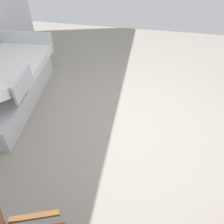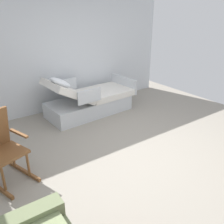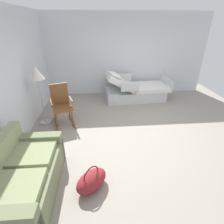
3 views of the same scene
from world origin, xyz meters
The scene contains 4 objects.
ground_plane centered at (0.00, 0.00, 0.00)m, with size 6.75×6.75×0.00m, color gray.
side_wall centered at (2.69, 0.00, 1.35)m, with size 0.10×5.60×2.70m, color silver.
hospital_bed centered at (1.97, -0.25, 0.31)m, with size 1.10×2.12×1.05m.
rocking_chair centered at (0.58, 1.94, 0.50)m, with size 0.87×0.70×1.05m.
Camera 2 is at (-2.61, 2.32, 2.27)m, focal length 38.20 mm.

